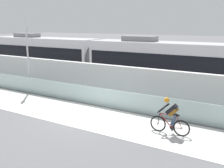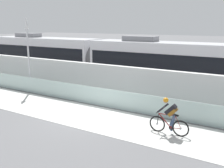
# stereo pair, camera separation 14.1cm
# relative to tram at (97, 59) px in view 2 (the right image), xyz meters

# --- Properties ---
(ground_plane) EXTENTS (200.00, 200.00, 0.00)m
(ground_plane) POSITION_rel_tram_xyz_m (4.03, -6.85, -1.89)
(ground_plane) COLOR slate
(bike_path_deck) EXTENTS (32.00, 3.20, 0.01)m
(bike_path_deck) POSITION_rel_tram_xyz_m (4.03, -6.85, -1.89)
(bike_path_deck) COLOR silver
(bike_path_deck) RESTS_ON ground
(glass_parapet) EXTENTS (32.00, 0.05, 1.05)m
(glass_parapet) POSITION_rel_tram_xyz_m (4.03, -5.00, -1.37)
(glass_parapet) COLOR #ADC6C1
(glass_parapet) RESTS_ON ground
(concrete_barrier_wall) EXTENTS (32.00, 0.36, 2.12)m
(concrete_barrier_wall) POSITION_rel_tram_xyz_m (4.03, -3.20, -0.83)
(concrete_barrier_wall) COLOR silver
(concrete_barrier_wall) RESTS_ON ground
(tram_rail_near) EXTENTS (32.00, 0.08, 0.01)m
(tram_rail_near) POSITION_rel_tram_xyz_m (4.03, -0.72, -1.89)
(tram_rail_near) COLOR #595654
(tram_rail_near) RESTS_ON ground
(tram_rail_far) EXTENTS (32.00, 0.08, 0.01)m
(tram_rail_far) POSITION_rel_tram_xyz_m (4.03, 0.72, -1.89)
(tram_rail_far) COLOR #595654
(tram_rail_far) RESTS_ON ground
(tram) EXTENTS (22.56, 2.54, 3.81)m
(tram) POSITION_rel_tram_xyz_m (0.00, 0.00, 0.00)
(tram) COLOR silver
(tram) RESTS_ON ground
(cyclist_on_bike) EXTENTS (1.77, 0.58, 1.61)m
(cyclist_on_bike) POSITION_rel_tram_xyz_m (8.49, -6.85, -1.11)
(cyclist_on_bike) COLOR black
(cyclist_on_bike) RESTS_ON ground
(lamp_post_antenna) EXTENTS (0.28, 0.28, 5.20)m
(lamp_post_antenna) POSITION_rel_tram_xyz_m (-2.46, -4.70, 1.40)
(lamp_post_antenna) COLOR gray
(lamp_post_antenna) RESTS_ON ground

